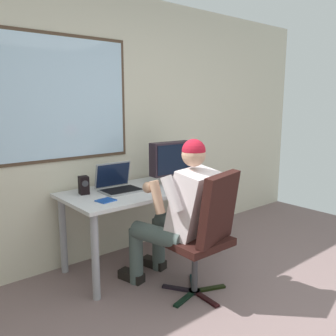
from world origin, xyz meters
TOP-DOWN VIEW (x-y plane):
  - wall_rear at (-0.02, 2.34)m, footprint 5.93×0.08m
  - desk at (0.10, 1.90)m, footprint 1.62×0.75m
  - office_chair at (0.06, 1.07)m, footprint 0.56×0.57m
  - person_seated at (-0.00, 1.33)m, footprint 0.64×0.89m
  - crt_monitor at (0.40, 1.90)m, footprint 0.46×0.21m
  - laptop at (-0.17, 1.99)m, footprint 0.37×0.32m
  - wine_glass at (0.65, 1.70)m, footprint 0.07×0.07m
  - desk_speaker at (-0.48, 2.06)m, footprint 0.09×0.10m
  - cd_case at (-0.45, 1.74)m, footprint 0.16×0.15m

SIDE VIEW (x-z plane):
  - office_chair at x=0.06m, z-range 0.07..1.11m
  - desk at x=0.10m, z-range 0.27..1.02m
  - person_seated at x=0.00m, z-range 0.03..1.31m
  - cd_case at x=-0.45m, z-range 0.75..0.76m
  - laptop at x=-0.17m, z-range 0.69..0.94m
  - desk_speaker at x=-0.48m, z-range 0.75..0.91m
  - wine_glass at x=0.65m, z-range 0.78..0.92m
  - crt_monitor at x=0.40m, z-range 0.78..1.20m
  - wall_rear at x=-0.02m, z-range 0.01..2.61m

